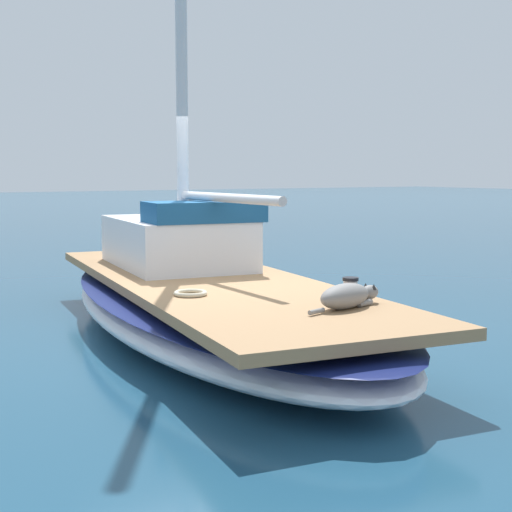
{
  "coord_description": "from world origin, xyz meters",
  "views": [
    {
      "loc": [
        -3.77,
        -7.21,
        1.85
      ],
      "look_at": [
        0.0,
        -1.0,
        1.01
      ],
      "focal_mm": 51.65,
      "sensor_mm": 36.0,
      "label": 1
    }
  ],
  "objects": [
    {
      "name": "dog_grey",
      "position": [
        0.2,
        -2.21,
        0.77
      ],
      "size": [
        0.94,
        0.41,
        0.22
      ],
      "color": "gray",
      "rests_on": "sailboat_main"
    },
    {
      "name": "deck_winch",
      "position": [
        0.48,
        -1.9,
        0.76
      ],
      "size": [
        0.16,
        0.16,
        0.21
      ],
      "color": "#B7B7BC",
      "rests_on": "sailboat_main"
    },
    {
      "name": "coiled_rope",
      "position": [
        -0.69,
        -0.91,
        0.68
      ],
      "size": [
        0.32,
        0.32,
        0.04
      ],
      "primitive_type": "torus",
      "color": "beige",
      "rests_on": "sailboat_main"
    },
    {
      "name": "ground_plane",
      "position": [
        0.0,
        0.0,
        0.0
      ],
      "size": [
        120.0,
        120.0,
        0.0
      ],
      "primitive_type": "plane",
      "color": "navy"
    },
    {
      "name": "cabin_house",
      "position": [
        0.15,
        1.11,
        1.01
      ],
      "size": [
        1.67,
        2.38,
        0.84
      ],
      "color": "silver",
      "rests_on": "sailboat_main"
    },
    {
      "name": "sailboat_main",
      "position": [
        0.0,
        0.0,
        0.34
      ],
      "size": [
        3.41,
        7.5,
        0.66
      ],
      "color": "white",
      "rests_on": "ground"
    }
  ]
}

